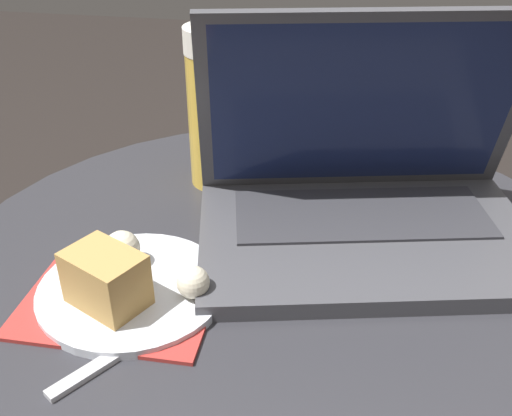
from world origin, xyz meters
TOP-DOWN VIEW (x-y plane):
  - table at (0.00, 0.00)m, footprint 0.70×0.70m
  - napkin at (-0.14, -0.09)m, footprint 0.18×0.12m
  - laptop at (0.07, 0.08)m, footprint 0.39×0.30m
  - beer_glass at (-0.10, 0.17)m, footprint 0.08×0.08m
  - snack_plate at (-0.13, -0.08)m, footprint 0.18×0.18m
  - fork at (-0.09, -0.12)m, footprint 0.11×0.16m

SIDE VIEW (x-z plane):
  - table at x=0.00m, z-range 0.11..0.61m
  - napkin at x=-0.14m, z-range 0.51..0.51m
  - fork at x=-0.09m, z-range 0.51..0.51m
  - snack_plate at x=-0.13m, z-range 0.49..0.55m
  - laptop at x=0.07m, z-range 0.44..0.67m
  - beer_glass at x=-0.10m, z-range 0.51..0.70m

